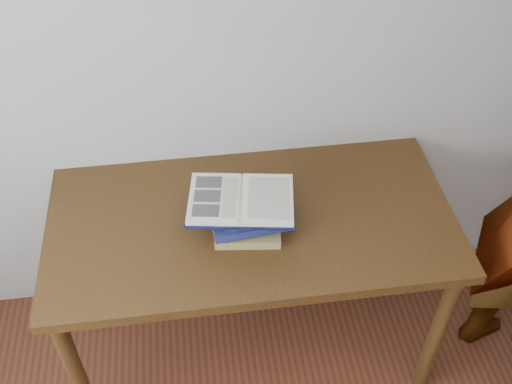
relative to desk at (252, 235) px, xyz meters
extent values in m
cube|color=#ABA8A2|center=(-0.04, 0.37, 0.60)|extent=(3.50, 0.04, 2.60)
cube|color=#442D11|center=(0.00, 0.00, 0.07)|extent=(1.49, 0.75, 0.04)
cylinder|color=#442D11|center=(-0.69, -0.31, -0.33)|extent=(0.06, 0.06, 0.76)
cylinder|color=#442D11|center=(0.69, -0.31, -0.33)|extent=(0.06, 0.06, 0.76)
cylinder|color=#442D11|center=(-0.69, 0.31, -0.33)|extent=(0.06, 0.06, 0.76)
cylinder|color=#442D11|center=(0.69, 0.31, -0.33)|extent=(0.06, 0.06, 0.76)
cube|color=#95834D|center=(-0.02, -0.06, 0.11)|extent=(0.25, 0.20, 0.04)
cube|color=black|center=(-0.03, -0.05, 0.15)|extent=(0.20, 0.16, 0.03)
cube|color=navy|center=(-0.03, -0.07, 0.18)|extent=(0.27, 0.19, 0.03)
cube|color=navy|center=(-0.02, -0.06, 0.21)|extent=(0.21, 0.18, 0.03)
cube|color=black|center=(-0.04, -0.04, 0.23)|extent=(0.40, 0.31, 0.01)
cube|color=beige|center=(-0.13, -0.03, 0.24)|extent=(0.21, 0.27, 0.02)
cube|color=beige|center=(0.05, -0.06, 0.24)|extent=(0.21, 0.27, 0.02)
cylinder|color=beige|center=(-0.04, -0.04, 0.24)|extent=(0.05, 0.24, 0.01)
cube|color=black|center=(-0.14, 0.05, 0.25)|extent=(0.10, 0.07, 0.00)
cube|color=black|center=(-0.16, -0.02, 0.25)|extent=(0.10, 0.07, 0.00)
cube|color=black|center=(-0.17, -0.09, 0.25)|extent=(0.10, 0.07, 0.00)
cube|color=beige|center=(-0.08, -0.04, 0.25)|extent=(0.08, 0.20, 0.00)
cube|color=beige|center=(0.05, -0.06, 0.25)|extent=(0.17, 0.22, 0.00)
camera|label=1|loc=(-0.19, -1.49, 1.70)|focal=42.00mm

